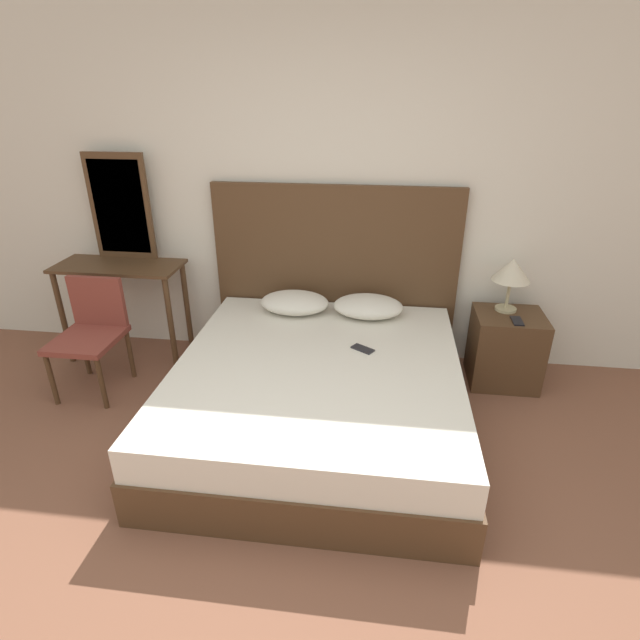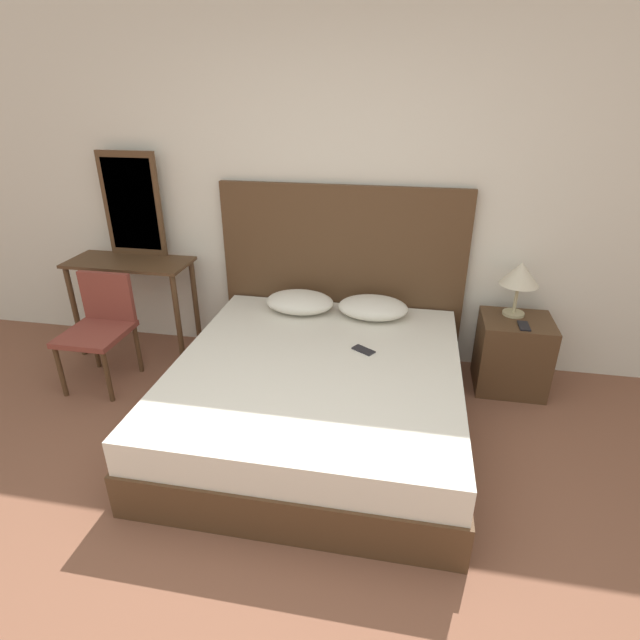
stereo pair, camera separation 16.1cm
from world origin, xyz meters
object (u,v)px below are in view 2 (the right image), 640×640
bed (317,395)px  phone_on_nightstand (524,326)px  phone_on_bed (363,350)px  vanity_desk (132,280)px  table_lamp (520,275)px  chair (100,323)px  nightstand (512,354)px

bed → phone_on_nightstand: (1.33, 0.63, 0.32)m
phone_on_bed → vanity_desk: (-1.94, 0.55, 0.15)m
table_lamp → vanity_desk: 2.97m
phone_on_bed → chair: 1.96m
vanity_desk → table_lamp: bearing=1.3°
nightstand → vanity_desk: size_ratio=0.57×
bed → table_lamp: (1.29, 0.82, 0.62)m
bed → vanity_desk: vanity_desk is taller
bed → vanity_desk: (-1.67, 0.76, 0.40)m
phone_on_nightstand → table_lamp: bearing=102.3°
nightstand → table_lamp: bearing=105.6°
phone_on_bed → phone_on_nightstand: phone_on_nightstand is taller
vanity_desk → nightstand: bearing=-0.4°
table_lamp → phone_on_nightstand: (0.04, -0.19, -0.30)m
chair → nightstand: bearing=8.4°
vanity_desk → phone_on_nightstand: bearing=-2.4°
nightstand → vanity_desk: bearing=179.6°
phone_on_bed → chair: bearing=177.4°
nightstand → phone_on_nightstand: phone_on_nightstand is taller
bed → table_lamp: 1.65m
phone_on_bed → table_lamp: size_ratio=0.41×
phone_on_nightstand → vanity_desk: size_ratio=0.15×
phone_on_nightstand → phone_on_bed: bearing=-158.3°
phone_on_bed → vanity_desk: vanity_desk is taller
nightstand → vanity_desk: 3.01m
table_lamp → chair: (-2.98, -0.53, -0.39)m
phone_on_bed → vanity_desk: size_ratio=0.17×
nightstand → table_lamp: size_ratio=1.39×
nightstand → phone_on_nightstand: 0.30m
phone_on_nightstand → vanity_desk: (-3.00, 0.13, 0.08)m
bed → phone_on_bed: phone_on_bed is taller
phone_on_nightstand → chair: (-3.02, -0.33, -0.09)m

